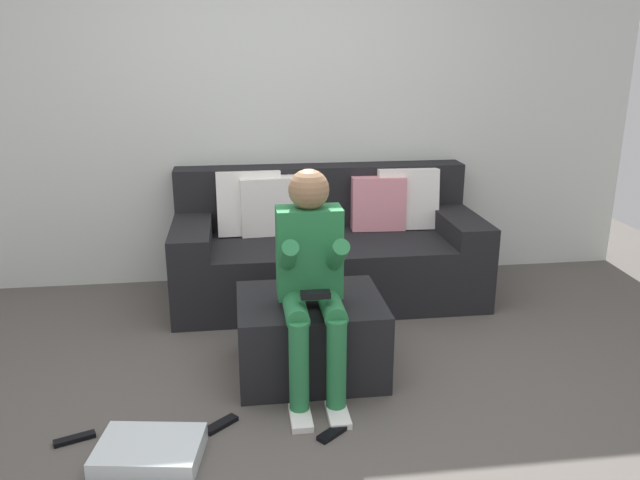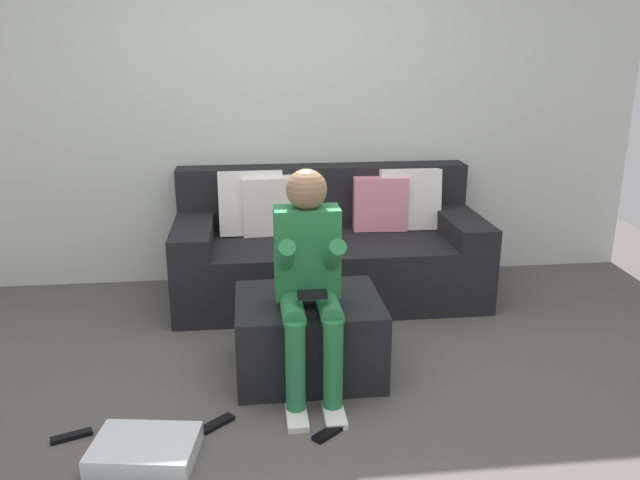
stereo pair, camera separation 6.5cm
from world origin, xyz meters
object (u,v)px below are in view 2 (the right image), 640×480
object	(u,v)px
couch_sectional	(327,248)
person_seated	(309,271)
storage_bin	(145,450)
remote_under_side_table	(72,436)
ottoman	(308,335)
remote_near_ottoman	(329,432)
remote_by_storage_bin	(217,423)

from	to	relation	value
couch_sectional	person_seated	distance (m)	1.35
couch_sectional	storage_bin	distance (m)	2.09
person_seated	remote_under_side_table	size ratio (longest dim) A/B	6.30
ottoman	remote_near_ottoman	distance (m)	0.63
storage_bin	remote_by_storage_bin	world-z (taller)	storage_bin
storage_bin	remote_under_side_table	xyz separation A→B (m)	(-0.35, 0.19, -0.03)
remote_near_ottoman	remote_under_side_table	world-z (taller)	same
remote_under_side_table	person_seated	bearing A→B (deg)	-4.62
couch_sectional	ottoman	distance (m)	1.15
ottoman	remote_under_side_table	world-z (taller)	ottoman
ottoman	storage_bin	size ratio (longest dim) A/B	1.75
storage_bin	remote_by_storage_bin	size ratio (longest dim) A/B	2.52
remote_under_side_table	ottoman	bearing A→B (deg)	2.84
couch_sectional	person_seated	xyz separation A→B (m)	(-0.26, -1.29, 0.30)
remote_near_ottoman	remote_under_side_table	distance (m)	1.17
ottoman	remote_under_side_table	xyz separation A→B (m)	(-1.13, -0.49, -0.20)
ottoman	remote_by_storage_bin	world-z (taller)	ottoman
storage_bin	remote_under_side_table	size ratio (longest dim) A/B	2.44
couch_sectional	remote_by_storage_bin	xyz separation A→B (m)	(-0.72, -1.58, -0.33)
couch_sectional	remote_near_ottoman	bearing A→B (deg)	-97.01
couch_sectional	ottoman	world-z (taller)	couch_sectional
storage_bin	remote_near_ottoman	distance (m)	0.81
storage_bin	couch_sectional	bearing A→B (deg)	60.50
remote_by_storage_bin	remote_under_side_table	bearing A→B (deg)	141.36
ottoman	remote_near_ottoman	size ratio (longest dim) A/B	4.32
storage_bin	remote_near_ottoman	bearing A→B (deg)	5.95
storage_bin	remote_under_side_table	distance (m)	0.40
remote_near_ottoman	remote_under_side_table	size ratio (longest dim) A/B	0.99
ottoman	storage_bin	world-z (taller)	ottoman
couch_sectional	remote_near_ottoman	xyz separation A→B (m)	(-0.21, -1.72, -0.33)
person_seated	remote_under_side_table	bearing A→B (deg)	-163.78
ottoman	remote_near_ottoman	xyz separation A→B (m)	(0.03, -0.60, -0.20)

